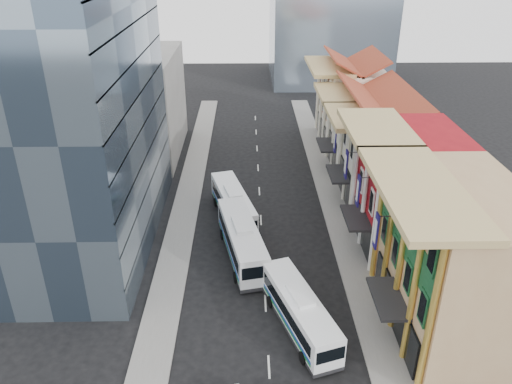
{
  "coord_description": "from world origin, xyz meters",
  "views": [
    {
      "loc": [
        -1.41,
        -25.16,
        27.25
      ],
      "look_at": [
        -0.59,
        19.17,
        4.85
      ],
      "focal_mm": 35.0,
      "sensor_mm": 36.0,
      "label": 1
    }
  ],
  "objects_px": {
    "bus_right": "(299,311)",
    "shophouse_tan": "(457,263)",
    "office_tower": "(73,93)",
    "bus_left_far": "(233,204)",
    "bus_left_near": "(242,240)"
  },
  "relations": [
    {
      "from": "bus_left_near",
      "to": "bus_left_far",
      "type": "relative_size",
      "value": 1.06
    },
    {
      "from": "office_tower",
      "to": "bus_left_far",
      "type": "distance_m",
      "value": 19.54
    },
    {
      "from": "bus_right",
      "to": "office_tower",
      "type": "bearing_deg",
      "value": 126.2
    },
    {
      "from": "bus_left_near",
      "to": "bus_right",
      "type": "distance_m",
      "value": 10.96
    },
    {
      "from": "office_tower",
      "to": "bus_left_far",
      "type": "bearing_deg",
      "value": 13.48
    },
    {
      "from": "office_tower",
      "to": "bus_left_far",
      "type": "height_order",
      "value": "office_tower"
    },
    {
      "from": "office_tower",
      "to": "bus_left_far",
      "type": "relative_size",
      "value": 2.68
    },
    {
      "from": "bus_left_near",
      "to": "bus_left_far",
      "type": "distance_m",
      "value": 7.44
    },
    {
      "from": "office_tower",
      "to": "bus_right",
      "type": "distance_m",
      "value": 27.46
    },
    {
      "from": "office_tower",
      "to": "bus_right",
      "type": "relative_size",
      "value": 2.84
    },
    {
      "from": "shophouse_tan",
      "to": "bus_left_far",
      "type": "distance_m",
      "value": 24.65
    },
    {
      "from": "shophouse_tan",
      "to": "bus_right",
      "type": "distance_m",
      "value": 12.27
    },
    {
      "from": "office_tower",
      "to": "bus_left_near",
      "type": "bearing_deg",
      "value": -15.0
    },
    {
      "from": "office_tower",
      "to": "bus_left_near",
      "type": "distance_m",
      "value": 20.32
    },
    {
      "from": "bus_right",
      "to": "shophouse_tan",
      "type": "bearing_deg",
      "value": -18.12
    }
  ]
}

